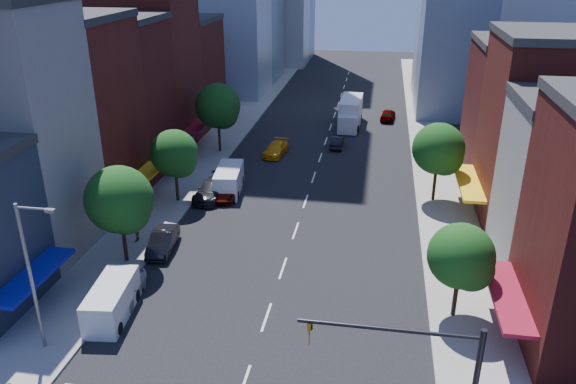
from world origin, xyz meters
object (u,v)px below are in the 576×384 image
(traffic_car_oncoming, at_px, (337,142))
(pedestrian_far, at_px, (135,232))
(cargo_van_far, at_px, (229,180))
(parked_car_rear, at_px, (212,189))
(parked_car_second, at_px, (163,241))
(parked_car_third, at_px, (225,190))
(traffic_car_far, at_px, (388,115))
(cargo_van_near, at_px, (111,302))
(taxi, at_px, (276,149))
(box_truck, at_px, (350,113))
(parked_car_front, at_px, (125,289))

(traffic_car_oncoming, distance_m, pedestrian_far, 29.25)
(cargo_van_far, bearing_deg, parked_car_rear, -133.04)
(parked_car_second, bearing_deg, parked_car_rear, 78.24)
(parked_car_third, relative_size, pedestrian_far, 3.18)
(parked_car_second, xyz_separation_m, traffic_car_far, (16.84, 39.46, -0.03))
(pedestrian_far, bearing_deg, cargo_van_near, 6.04)
(cargo_van_near, xyz_separation_m, traffic_car_far, (16.82, 48.16, -0.34))
(parked_car_third, bearing_deg, cargo_van_near, -101.34)
(parked_car_third, height_order, pedestrian_far, pedestrian_far)
(parked_car_second, xyz_separation_m, parked_car_rear, (0.83, 10.24, 0.04))
(traffic_car_far, bearing_deg, parked_car_third, 68.93)
(traffic_car_oncoming, relative_size, traffic_car_far, 0.89)
(parked_car_rear, relative_size, cargo_van_near, 1.05)
(cargo_van_near, height_order, cargo_van_far, cargo_van_far)
(parked_car_second, bearing_deg, taxi, 71.85)
(cargo_van_far, bearing_deg, taxi, 70.87)
(parked_car_second, distance_m, parked_car_third, 10.80)
(parked_car_second, xyz_separation_m, pedestrian_far, (-2.57, 0.82, 0.14))
(cargo_van_near, bearing_deg, box_truck, 68.46)
(parked_car_third, height_order, traffic_car_far, traffic_car_far)
(parked_car_third, distance_m, box_truck, 27.17)
(parked_car_front, relative_size, parked_car_rear, 0.81)
(parked_car_second, height_order, cargo_van_near, cargo_van_near)
(taxi, xyz_separation_m, box_truck, (7.47, 12.93, 0.97))
(parked_car_rear, height_order, box_truck, box_truck)
(cargo_van_far, bearing_deg, parked_car_third, -97.46)
(parked_car_front, height_order, cargo_van_far, cargo_van_far)
(parked_car_rear, distance_m, traffic_car_far, 33.32)
(parked_car_rear, xyz_separation_m, cargo_van_far, (1.19, 1.61, 0.34))
(taxi, xyz_separation_m, traffic_car_far, (12.37, 16.52, 0.05))
(taxi, xyz_separation_m, traffic_car_oncoming, (6.53, 3.78, -0.06))
(pedestrian_far, bearing_deg, traffic_car_oncoming, 143.17)
(parked_car_third, height_order, box_truck, box_truck)
(parked_car_rear, height_order, traffic_car_oncoming, parked_car_rear)
(cargo_van_far, relative_size, traffic_car_oncoming, 1.46)
(parked_car_front, distance_m, traffic_car_far, 49.13)
(taxi, bearing_deg, traffic_car_oncoming, 36.82)
(parked_car_front, height_order, traffic_car_far, parked_car_front)
(parked_car_rear, height_order, pedestrian_far, pedestrian_far)
(taxi, bearing_deg, cargo_van_near, -91.25)
(parked_car_front, relative_size, taxi, 0.94)
(cargo_van_near, xyz_separation_m, traffic_car_oncoming, (10.98, 35.42, -0.45))
(cargo_van_far, height_order, box_truck, box_truck)
(cargo_van_near, distance_m, pedestrian_far, 9.86)
(parked_car_third, bearing_deg, cargo_van_far, 83.73)
(traffic_car_far, bearing_deg, parked_car_front, 76.10)
(cargo_van_far, xyz_separation_m, traffic_car_oncoming, (8.98, 14.87, -0.51))
(box_truck, bearing_deg, parked_car_third, -110.16)
(parked_car_front, height_order, cargo_van_near, cargo_van_near)
(parked_car_rear, bearing_deg, parked_car_third, 22.37)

